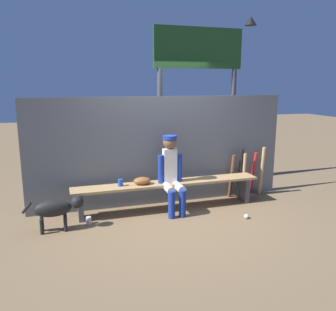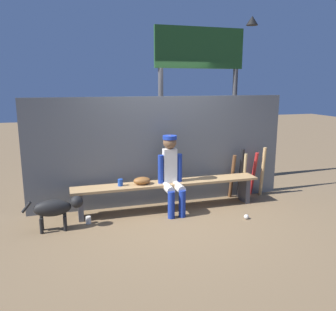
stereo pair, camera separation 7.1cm
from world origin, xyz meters
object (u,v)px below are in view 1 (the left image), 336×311
(bat_wood_dark, at_px, (232,176))
(scoreboard, at_px, (201,69))
(dugout_bench, at_px, (168,187))
(cup_on_ground, at_px, (89,220))
(cup_on_bench, at_px, (120,183))
(bat_wood_natural, at_px, (243,175))
(bat_wood_tan, at_px, (262,171))
(baseball, at_px, (246,216))
(bat_aluminum_red, at_px, (253,173))
(dog, at_px, (57,208))
(bat_aluminum_black, at_px, (240,173))
(player_seated, at_px, (172,171))
(baseball_glove, at_px, (142,181))

(bat_wood_dark, bearing_deg, scoreboard, 100.38)
(dugout_bench, bearing_deg, cup_on_ground, -170.33)
(cup_on_bench, bearing_deg, scoreboard, 34.17)
(bat_wood_natural, bearing_deg, bat_wood_dark, 172.14)
(bat_wood_tan, bearing_deg, baseball, -131.78)
(dugout_bench, distance_m, bat_aluminum_red, 1.78)
(bat_wood_natural, bearing_deg, cup_on_ground, -171.30)
(bat_wood_dark, height_order, cup_on_ground, bat_wood_dark)
(bat_wood_natural, relative_size, bat_aluminum_red, 1.01)
(scoreboard, height_order, dog, scoreboard)
(dugout_bench, distance_m, cup_on_bench, 0.80)
(bat_wood_tan, bearing_deg, scoreboard, 125.90)
(cup_on_bench, bearing_deg, cup_on_ground, -155.85)
(bat_aluminum_black, xyz_separation_m, baseball, (-0.41, -0.97, -0.43))
(bat_wood_dark, distance_m, dog, 3.12)
(player_seated, bearing_deg, baseball_glove, 166.96)
(bat_aluminum_black, bearing_deg, scoreboard, 108.06)
(bat_aluminum_red, bearing_deg, baseball_glove, -173.00)
(player_seated, xyz_separation_m, cup_on_ground, (-1.35, -0.12, -0.63))
(player_seated, height_order, cup_on_bench, player_seated)
(cup_on_ground, bearing_deg, baseball_glove, 14.29)
(cup_on_ground, height_order, cup_on_bench, cup_on_bench)
(bat_aluminum_red, relative_size, dog, 0.99)
(bat_wood_dark, height_order, bat_aluminum_black, bat_aluminum_black)
(scoreboard, bearing_deg, cup_on_bench, -145.83)
(baseball, distance_m, scoreboard, 3.10)
(bat_aluminum_black, bearing_deg, bat_wood_tan, -2.67)
(baseball_glove, relative_size, bat_wood_dark, 0.34)
(bat_wood_tan, bearing_deg, dugout_bench, -174.04)
(player_seated, relative_size, baseball, 16.98)
(player_seated, xyz_separation_m, bat_aluminum_red, (1.73, 0.38, -0.27))
(baseball_glove, bearing_deg, cup_on_bench, 177.65)
(dugout_bench, xyz_separation_m, player_seated, (0.03, -0.11, 0.30))
(baseball, height_order, scoreboard, scoreboard)
(bat_wood_dark, distance_m, bat_aluminum_black, 0.17)
(baseball_glove, height_order, cup_on_bench, baseball_glove)
(bat_wood_tan, xyz_separation_m, scoreboard, (-0.80, 1.10, 1.90))
(cup_on_bench, bearing_deg, bat_wood_natural, 4.84)
(player_seated, distance_m, baseball_glove, 0.50)
(dugout_bench, relative_size, bat_aluminum_black, 3.41)
(bat_aluminum_black, bearing_deg, baseball, -112.63)
(bat_wood_natural, height_order, baseball, bat_wood_natural)
(dugout_bench, height_order, baseball_glove, baseball_glove)
(cup_on_ground, bearing_deg, bat_aluminum_black, 9.09)
(bat_aluminum_red, bearing_deg, cup_on_ground, -170.87)
(dugout_bench, bearing_deg, baseball_glove, 180.00)
(cup_on_ground, height_order, scoreboard, scoreboard)
(dugout_bench, height_order, cup_on_ground, dugout_bench)
(bat_wood_tan, xyz_separation_m, cup_on_ground, (-3.23, -0.42, -0.41))
(bat_wood_dark, relative_size, baseball, 11.02)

